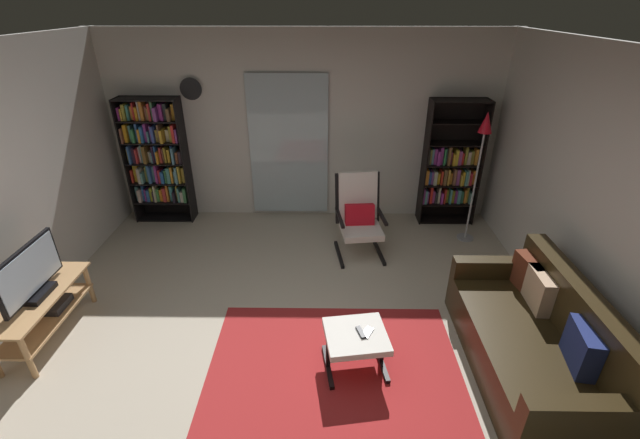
{
  "coord_description": "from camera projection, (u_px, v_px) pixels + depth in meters",
  "views": [
    {
      "loc": [
        0.3,
        -2.85,
        2.89
      ],
      "look_at": [
        0.25,
        1.15,
        0.79
      ],
      "focal_mm": 23.52,
      "sensor_mm": 36.0,
      "label": 1
    }
  ],
  "objects": [
    {
      "name": "bookshelf_near_tv",
      "position": [
        157.0,
        158.0,
        5.84
      ],
      "size": [
        0.83,
        0.3,
        1.76
      ],
      "color": "black",
      "rests_on": "ground"
    },
    {
      "name": "cell_phone",
      "position": [
        367.0,
        332.0,
        3.56
      ],
      "size": [
        0.13,
        0.16,
        0.01
      ],
      "primitive_type": "cube",
      "rotation": [
        0.0,
        0.0,
        -0.49
      ],
      "color": "black",
      "rests_on": "ottoman"
    },
    {
      "name": "tv_remote",
      "position": [
        361.0,
        332.0,
        3.56
      ],
      "size": [
        0.08,
        0.15,
        0.02
      ],
      "primitive_type": "cube",
      "rotation": [
        0.0,
        0.0,
        0.31
      ],
      "color": "black",
      "rests_on": "ottoman"
    },
    {
      "name": "ottoman",
      "position": [
        356.0,
        339.0,
        3.59
      ],
      "size": [
        0.59,
        0.55,
        0.38
      ],
      "color": "white",
      "rests_on": "ground"
    },
    {
      "name": "leather_sofa",
      "position": [
        535.0,
        341.0,
        3.58
      ],
      "size": [
        0.87,
        1.81,
        0.86
      ],
      "color": "#2F2411",
      "rests_on": "ground"
    },
    {
      "name": "bookshelf_near_sofa",
      "position": [
        450.0,
        169.0,
        5.85
      ],
      "size": [
        0.77,
        0.3,
        1.76
      ],
      "color": "black",
      "rests_on": "ground"
    },
    {
      "name": "wall_back",
      "position": [
        304.0,
        129.0,
        5.83
      ],
      "size": [
        5.6,
        0.06,
        2.6
      ],
      "primitive_type": "cube",
      "color": "silver",
      "rests_on": "ground"
    },
    {
      "name": "tv_stand",
      "position": [
        45.0,
        308.0,
        3.96
      ],
      "size": [
        0.4,
        1.13,
        0.48
      ],
      "color": "tan",
      "rests_on": "ground"
    },
    {
      "name": "lounge_armchair",
      "position": [
        359.0,
        213.0,
        5.21
      ],
      "size": [
        0.64,
        0.72,
        1.02
      ],
      "color": "black",
      "rests_on": "ground"
    },
    {
      "name": "television",
      "position": [
        30.0,
        275.0,
        3.75
      ],
      "size": [
        0.2,
        0.81,
        0.5
      ],
      "color": "black",
      "rests_on": "tv_stand"
    },
    {
      "name": "area_rug",
      "position": [
        334.0,
        370.0,
        3.69
      ],
      "size": [
        2.22,
        1.66,
        0.01
      ],
      "primitive_type": "cube",
      "color": "#A62526",
      "rests_on": "ground"
    },
    {
      "name": "floor_lamp_by_shelf",
      "position": [
        482.0,
        143.0,
        5.1
      ],
      "size": [
        0.22,
        0.22,
        1.72
      ],
      "color": "#A5A5AD",
      "rests_on": "ground"
    },
    {
      "name": "ground_plane",
      "position": [
        291.0,
        353.0,
        3.87
      ],
      "size": [
        7.02,
        7.02,
        0.0
      ],
      "primitive_type": "plane",
      "color": "#BBAE99"
    },
    {
      "name": "glass_door_panel",
      "position": [
        289.0,
        147.0,
        5.89
      ],
      "size": [
        1.1,
        0.01,
        2.0
      ],
      "primitive_type": "cube",
      "color": "silver"
    },
    {
      "name": "wall_clock",
      "position": [
        191.0,
        89.0,
        5.52
      ],
      "size": [
        0.29,
        0.03,
        0.29
      ],
      "color": "silver"
    },
    {
      "name": "wall_right",
      "position": [
        635.0,
        233.0,
        3.23
      ],
      "size": [
        0.06,
        6.0,
        2.6
      ],
      "primitive_type": "cube",
      "color": "silver",
      "rests_on": "ground"
    }
  ]
}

